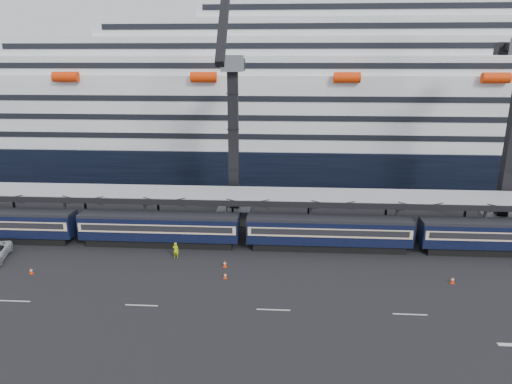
% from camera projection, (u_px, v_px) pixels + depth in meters
% --- Properties ---
extents(ground, '(260.00, 260.00, 0.00)m').
position_uv_depth(ground, '(420.00, 293.00, 43.69)').
color(ground, black).
rests_on(ground, ground).
extents(train, '(133.05, 3.00, 4.05)m').
position_uv_depth(train, '(357.00, 232.00, 52.93)').
color(train, black).
rests_on(train, ground).
extents(canopy, '(130.00, 6.25, 5.53)m').
position_uv_depth(canopy, '(392.00, 198.00, 55.62)').
color(canopy, '#93959A').
rests_on(canopy, ground).
extents(cruise_ship, '(214.09, 28.84, 34.00)m').
position_uv_depth(cruise_ship, '(351.00, 110.00, 84.33)').
color(cruise_ship, black).
rests_on(cruise_ship, ground).
extents(crane_dark_near, '(4.50, 17.75, 35.08)m').
position_uv_depth(crane_dark_near, '(233.00, 136.00, 59.36)').
color(crane_dark_near, '#4C4F53').
rests_on(crane_dark_near, ground).
extents(worker, '(0.69, 0.47, 1.83)m').
position_uv_depth(worker, '(176.00, 250.00, 51.14)').
color(worker, '#BAE20B').
rests_on(worker, ground).
extents(traffic_cone_a, '(0.36, 0.36, 0.72)m').
position_uv_depth(traffic_cone_a, '(31.00, 271.00, 47.47)').
color(traffic_cone_a, '#F03507').
rests_on(traffic_cone_a, ground).
extents(traffic_cone_b, '(0.34, 0.34, 0.68)m').
position_uv_depth(traffic_cone_b, '(225.00, 275.00, 46.46)').
color(traffic_cone_b, '#F03507').
rests_on(traffic_cone_b, ground).
extents(traffic_cone_c, '(0.39, 0.39, 0.79)m').
position_uv_depth(traffic_cone_c, '(225.00, 264.00, 49.02)').
color(traffic_cone_c, '#F03507').
rests_on(traffic_cone_c, ground).
extents(traffic_cone_d, '(0.38, 0.38, 0.77)m').
position_uv_depth(traffic_cone_d, '(453.00, 280.00, 45.45)').
color(traffic_cone_d, '#F03507').
rests_on(traffic_cone_d, ground).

